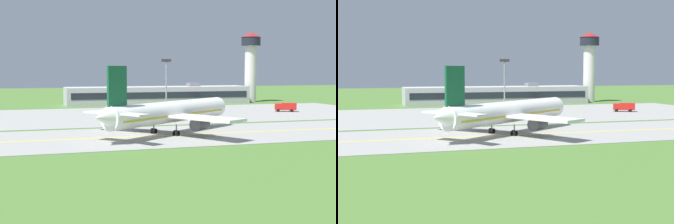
% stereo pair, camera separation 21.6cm
% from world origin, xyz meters
% --- Properties ---
extents(ground_plane, '(500.00, 500.00, 0.00)m').
position_xyz_m(ground_plane, '(0.00, 0.00, 0.00)').
color(ground_plane, '#47702D').
extents(taxiway_strip, '(240.00, 28.00, 0.10)m').
position_xyz_m(taxiway_strip, '(0.00, 0.00, 0.05)').
color(taxiway_strip, gray).
rests_on(taxiway_strip, ground).
extents(apron_pad, '(140.00, 52.00, 0.10)m').
position_xyz_m(apron_pad, '(10.00, 42.00, 0.05)').
color(apron_pad, gray).
rests_on(apron_pad, ground).
extents(taxiway_centreline, '(220.00, 0.60, 0.01)m').
position_xyz_m(taxiway_centreline, '(0.00, 0.00, 0.11)').
color(taxiway_centreline, yellow).
rests_on(taxiway_centreline, taxiway_strip).
extents(airplane_lead, '(33.86, 29.02, 12.70)m').
position_xyz_m(airplane_lead, '(3.98, 1.98, 4.13)').
color(airplane_lead, white).
rests_on(airplane_lead, ground).
extents(service_truck_baggage, '(6.29, 4.49, 2.60)m').
position_xyz_m(service_truck_baggage, '(10.08, 29.19, 1.53)').
color(service_truck_baggage, orange).
rests_on(service_truck_baggage, ground).
extents(service_truck_fuel, '(6.29, 4.50, 2.60)m').
position_xyz_m(service_truck_fuel, '(50.45, 38.60, 1.53)').
color(service_truck_fuel, red).
rests_on(service_truck_fuel, ground).
extents(terminal_building, '(65.40, 12.57, 7.34)m').
position_xyz_m(terminal_building, '(24.98, 81.77, 3.09)').
color(terminal_building, '#B2B2B7').
rests_on(terminal_building, ground).
extents(control_tower, '(7.60, 7.60, 26.07)m').
position_xyz_m(control_tower, '(61.20, 82.22, 15.75)').
color(control_tower, silver).
rests_on(control_tower, ground).
extents(apron_light_mast, '(2.40, 0.50, 14.70)m').
position_xyz_m(apron_light_mast, '(11.84, 29.73, 9.33)').
color(apron_light_mast, gray).
rests_on(apron_light_mast, ground).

